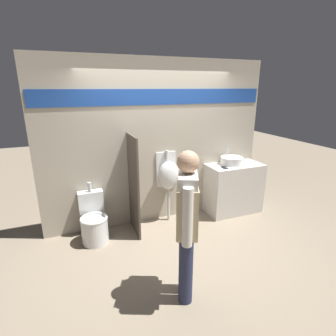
# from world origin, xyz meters

# --- Properties ---
(ground_plane) EXTENTS (16.00, 16.00, 0.00)m
(ground_plane) POSITION_xyz_m (0.00, 0.00, 0.00)
(ground_plane) COLOR gray
(display_wall) EXTENTS (3.83, 0.07, 2.70)m
(display_wall) POSITION_xyz_m (0.00, 0.60, 1.36)
(display_wall) COLOR #B2A893
(display_wall) RESTS_ON ground_plane
(sink_counter) EXTENTS (1.00, 0.51, 0.92)m
(sink_counter) POSITION_xyz_m (1.36, 0.32, 0.46)
(sink_counter) COLOR silver
(sink_counter) RESTS_ON ground_plane
(sink_basin) EXTENTS (0.40, 0.40, 0.27)m
(sink_basin) POSITION_xyz_m (1.31, 0.37, 0.98)
(sink_basin) COLOR silver
(sink_basin) RESTS_ON sink_counter
(cell_phone) EXTENTS (0.07, 0.14, 0.01)m
(cell_phone) POSITION_xyz_m (1.06, 0.21, 0.92)
(cell_phone) COLOR black
(cell_phone) RESTS_ON sink_counter
(divider_near_counter) EXTENTS (0.03, 0.58, 1.58)m
(divider_near_counter) POSITION_xyz_m (-0.53, 0.28, 0.79)
(divider_near_counter) COLOR #4C4238
(divider_near_counter) RESTS_ON ground_plane
(urinal_near_counter) EXTENTS (0.37, 0.26, 1.24)m
(urinal_near_counter) POSITION_xyz_m (0.12, 0.45, 0.83)
(urinal_near_counter) COLOR silver
(urinal_near_counter) RESTS_ON ground_plane
(toilet) EXTENTS (0.41, 0.57, 0.87)m
(toilet) POSITION_xyz_m (-1.17, 0.26, 0.29)
(toilet) COLOR silver
(toilet) RESTS_ON ground_plane
(person_in_vest) EXTENTS (0.38, 0.54, 1.68)m
(person_in_vest) POSITION_xyz_m (-0.36, -1.26, 0.97)
(person_in_vest) COLOR #282D4C
(person_in_vest) RESTS_ON ground_plane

